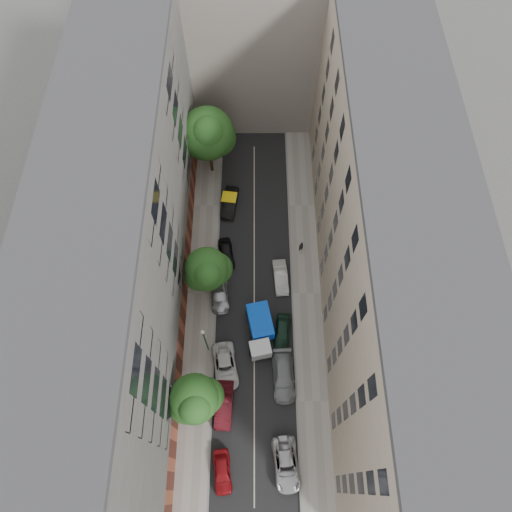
{
  "coord_description": "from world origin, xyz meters",
  "views": [
    {
      "loc": [
        0.15,
        -18.26,
        44.57
      ],
      "look_at": [
        0.19,
        1.39,
        6.0
      ],
      "focal_mm": 32.0,
      "sensor_mm": 36.0,
      "label": 1
    }
  ],
  "objects_px": {
    "car_right_2": "(282,332)",
    "tree_far": "(208,135)",
    "car_left_0": "(222,472)",
    "pedestrian": "(301,246)",
    "tarp_truck": "(260,330)",
    "lamp_post": "(205,339)",
    "car_left_3": "(220,293)",
    "car_right_3": "(281,277)",
    "car_left_2": "(225,366)",
    "car_left_1": "(224,405)",
    "tree_near": "(195,400)",
    "car_left_5": "(230,203)",
    "car_left_4": "(226,254)",
    "tree_mid": "(208,271)",
    "car_right_1": "(284,376)",
    "car_right_0": "(286,464)"
  },
  "relations": [
    {
      "from": "car_left_4",
      "to": "car_right_3",
      "type": "xyz_separation_m",
      "value": [
        5.84,
        -2.83,
        0.01
      ]
    },
    {
      "from": "lamp_post",
      "to": "tree_mid",
      "type": "bearing_deg",
      "value": 89.65
    },
    {
      "from": "car_left_3",
      "to": "tree_near",
      "type": "distance_m",
      "value": 12.37
    },
    {
      "from": "car_left_0",
      "to": "pedestrian",
      "type": "bearing_deg",
      "value": 63.95
    },
    {
      "from": "car_left_5",
      "to": "lamp_post",
      "type": "relative_size",
      "value": 0.74
    },
    {
      "from": "tree_mid",
      "to": "pedestrian",
      "type": "bearing_deg",
      "value": 25.63
    },
    {
      "from": "tree_near",
      "to": "pedestrian",
      "type": "xyz_separation_m",
      "value": [
        10.04,
        16.84,
        -4.07
      ]
    },
    {
      "from": "car_left_5",
      "to": "car_right_3",
      "type": "height_order",
      "value": "car_left_5"
    },
    {
      "from": "tarp_truck",
      "to": "tree_near",
      "type": "distance_m",
      "value": 9.85
    },
    {
      "from": "car_left_1",
      "to": "car_left_3",
      "type": "height_order",
      "value": "car_left_1"
    },
    {
      "from": "car_right_1",
      "to": "tree_mid",
      "type": "height_order",
      "value": "tree_mid"
    },
    {
      "from": "car_left_3",
      "to": "car_right_2",
      "type": "height_order",
      "value": "car_right_2"
    },
    {
      "from": "tarp_truck",
      "to": "car_left_5",
      "type": "xyz_separation_m",
      "value": [
        -3.39,
        15.42,
        -0.64
      ]
    },
    {
      "from": "car_right_2",
      "to": "lamp_post",
      "type": "xyz_separation_m",
      "value": [
        -7.35,
        -1.58,
        3.11
      ]
    },
    {
      "from": "car_right_0",
      "to": "tree_near",
      "type": "height_order",
      "value": "tree_near"
    },
    {
      "from": "car_left_2",
      "to": "pedestrian",
      "type": "distance_m",
      "value": 15.16
    },
    {
      "from": "tree_far",
      "to": "pedestrian",
      "type": "distance_m",
      "value": 15.76
    },
    {
      "from": "car_left_0",
      "to": "pedestrian",
      "type": "relative_size",
      "value": 2.41
    },
    {
      "from": "car_left_1",
      "to": "lamp_post",
      "type": "distance_m",
      "value": 6.43
    },
    {
      "from": "lamp_post",
      "to": "pedestrian",
      "type": "relative_size",
      "value": 3.73
    },
    {
      "from": "tarp_truck",
      "to": "car_left_2",
      "type": "bearing_deg",
      "value": -146.88
    },
    {
      "from": "car_left_5",
      "to": "car_left_4",
      "type": "bearing_deg",
      "value": -84.36
    },
    {
      "from": "car_right_3",
      "to": "pedestrian",
      "type": "height_order",
      "value": "pedestrian"
    },
    {
      "from": "tarp_truck",
      "to": "car_left_2",
      "type": "distance_m",
      "value": 4.84
    },
    {
      "from": "car_right_2",
      "to": "tree_near",
      "type": "height_order",
      "value": "tree_near"
    },
    {
      "from": "tree_mid",
      "to": "car_right_3",
      "type": "bearing_deg",
      "value": 8.26
    },
    {
      "from": "car_left_1",
      "to": "car_left_0",
      "type": "bearing_deg",
      "value": -87.14
    },
    {
      "from": "car_left_3",
      "to": "car_right_2",
      "type": "xyz_separation_m",
      "value": [
        6.4,
        -4.23,
        0.01
      ]
    },
    {
      "from": "tree_near",
      "to": "tree_far",
      "type": "bearing_deg",
      "value": 90.05
    },
    {
      "from": "car_left_1",
      "to": "tree_near",
      "type": "height_order",
      "value": "tree_near"
    },
    {
      "from": "car_left_4",
      "to": "tree_mid",
      "type": "xyz_separation_m",
      "value": [
        -1.47,
        -3.89,
        3.94
      ]
    },
    {
      "from": "car_left_0",
      "to": "car_right_0",
      "type": "bearing_deg",
      "value": -0.57
    },
    {
      "from": "tarp_truck",
      "to": "car_left_0",
      "type": "bearing_deg",
      "value": -116.88
    },
    {
      "from": "car_left_1",
      "to": "tree_near",
      "type": "bearing_deg",
      "value": -169.22
    },
    {
      "from": "car_right_3",
      "to": "car_left_2",
      "type": "bearing_deg",
      "value": -125.5
    },
    {
      "from": "car_left_0",
      "to": "car_right_2",
      "type": "relative_size",
      "value": 0.96
    },
    {
      "from": "car_left_3",
      "to": "car_right_3",
      "type": "distance_m",
      "value": 6.65
    },
    {
      "from": "car_left_0",
      "to": "car_right_2",
      "type": "distance_m",
      "value": 13.76
    },
    {
      "from": "car_right_2",
      "to": "tree_far",
      "type": "distance_m",
      "value": 22.58
    },
    {
      "from": "tarp_truck",
      "to": "car_left_1",
      "type": "height_order",
      "value": "tarp_truck"
    },
    {
      "from": "car_left_1",
      "to": "car_left_3",
      "type": "relative_size",
      "value": 0.99
    },
    {
      "from": "tarp_truck",
      "to": "car_left_1",
      "type": "relative_size",
      "value": 1.27
    },
    {
      "from": "tree_near",
      "to": "pedestrian",
      "type": "bearing_deg",
      "value": 59.2
    },
    {
      "from": "tarp_truck",
      "to": "car_left_0",
      "type": "distance_m",
      "value": 13.05
    },
    {
      "from": "lamp_post",
      "to": "tree_far",
      "type": "bearing_deg",
      "value": 91.1
    },
    {
      "from": "lamp_post",
      "to": "pedestrian",
      "type": "xyz_separation_m",
      "value": [
        9.64,
        11.15,
        -2.84
      ]
    },
    {
      "from": "car_left_0",
      "to": "car_left_1",
      "type": "bearing_deg",
      "value": 83.57
    },
    {
      "from": "car_right_0",
      "to": "car_left_5",
      "type": "bearing_deg",
      "value": 95.08
    },
    {
      "from": "tree_far",
      "to": "lamp_post",
      "type": "distance_m",
      "value": 22.16
    },
    {
      "from": "car_right_1",
      "to": "pedestrian",
      "type": "height_order",
      "value": "pedestrian"
    }
  ]
}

